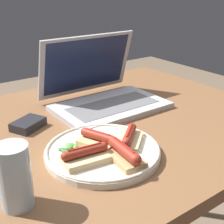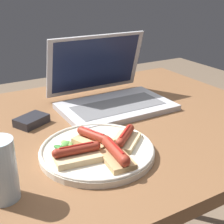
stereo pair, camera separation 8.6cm
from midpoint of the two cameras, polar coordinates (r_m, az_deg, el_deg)
name	(u,v)px [view 1 (the left image)]	position (r m, az deg, el deg)	size (l,w,h in m)	color
desk	(105,142)	(0.98, -3.73, -5.52)	(1.07, 0.84, 0.75)	brown
laptop	(104,94)	(1.05, -3.89, 3.29)	(0.36, 0.29, 0.23)	#B7B7BC
plate	(103,151)	(0.77, -4.95, -7.22)	(0.28, 0.28, 0.02)	silver
sausage_toast_left	(129,138)	(0.79, 0.05, -4.80)	(0.11, 0.11, 0.04)	#D6B784
sausage_toast_middle	(98,140)	(0.77, -5.76, -5.22)	(0.09, 0.11, 0.04)	tan
sausage_toast_right	(85,156)	(0.72, -8.41, -7.99)	(0.11, 0.08, 0.04)	#D6B784
sausage_toast_extra	(124,153)	(0.71, -1.29, -7.67)	(0.07, 0.12, 0.04)	tan
salad_pile	(69,147)	(0.78, -10.98, -6.32)	(0.05, 0.04, 0.01)	#387A33
drinking_glass	(15,177)	(0.62, -21.28, -11.08)	(0.06, 0.06, 0.13)	silver
external_drive	(28,124)	(0.94, -17.64, -2.21)	(0.11, 0.10, 0.02)	#232328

